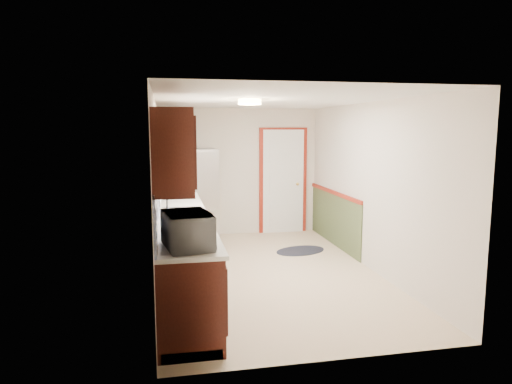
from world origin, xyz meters
name	(u,v)px	position (x,y,z in m)	size (l,w,h in m)	color
room_shell	(269,189)	(0.00, 0.00, 1.20)	(3.20, 5.20, 2.52)	#CCB390
kitchen_run	(179,225)	(-1.24, -0.29, 0.81)	(0.63, 4.00, 2.20)	#35110C
back_wall_trim	(294,189)	(0.99, 2.21, 0.89)	(1.12, 2.30, 2.08)	maroon
ceiling_fixture	(250,102)	(-0.30, -0.20, 2.36)	(0.30, 0.30, 0.06)	#FFD88C
microwave	(188,226)	(-1.20, -1.95, 1.14)	(0.59, 0.33, 0.40)	white
refrigerator	(197,195)	(-0.84, 2.05, 0.83)	(0.74, 0.73, 1.67)	#B7B7BC
rug	(300,251)	(0.78, 1.02, 0.01)	(0.87, 0.56, 0.01)	black
cooktop	(179,196)	(-1.19, 1.28, 0.95)	(0.50, 0.60, 0.02)	black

